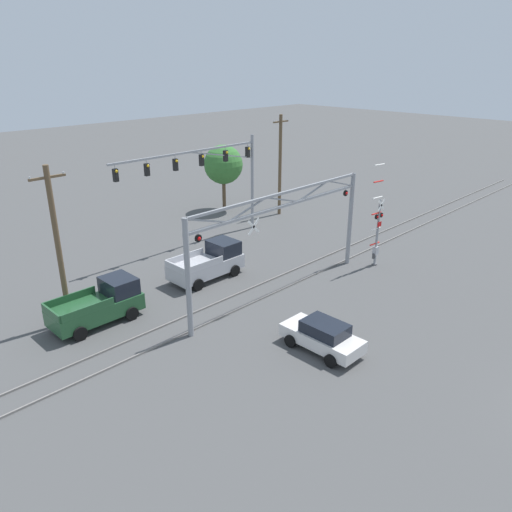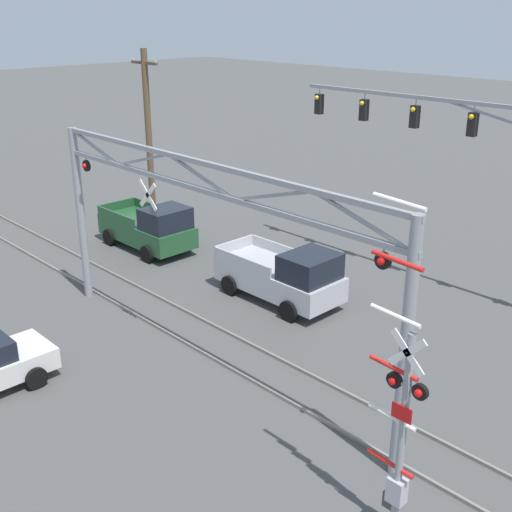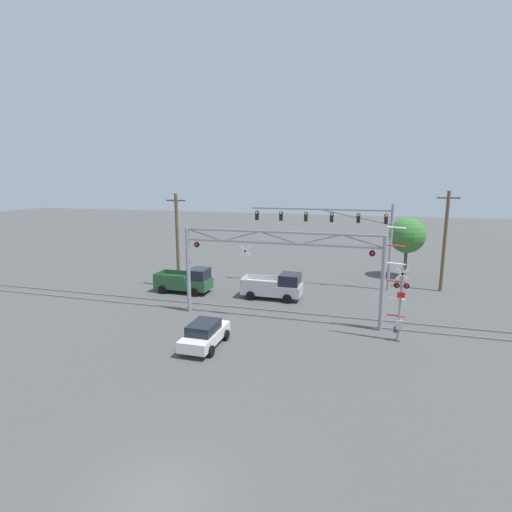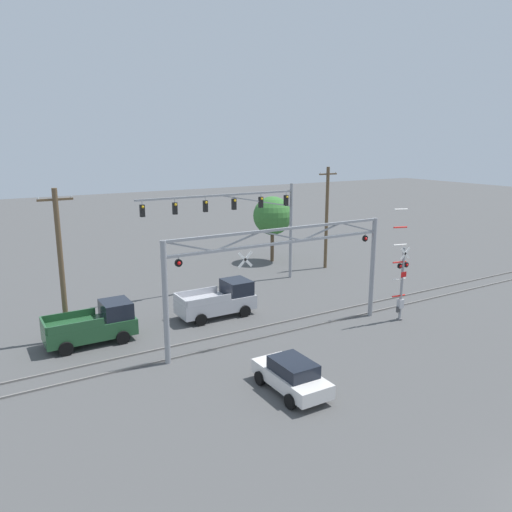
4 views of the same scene
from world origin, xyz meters
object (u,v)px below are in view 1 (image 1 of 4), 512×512
Objects in this scene: pickup_truck_lead at (210,262)px; background_tree_beyond_span at (223,165)px; pickup_truck_following at (100,304)px; utility_pole_right at (280,164)px; traffic_signal_span at (216,168)px; utility_pole_left at (58,246)px; sedan_waiting at (323,336)px; crossing_gantry at (282,227)px; crossing_signal_mast at (377,231)px.

background_tree_beyond_span is (10.73, 10.64, 3.20)m from pickup_truck_lead.
pickup_truck_following is 0.55× the size of utility_pole_right.
pickup_truck_lead is at bearing -135.23° from traffic_signal_span.
utility_pole_left is at bearing 139.55° from pickup_truck_following.
utility_pole_right reaches higher than traffic_signal_span.
utility_pole_right reaches higher than background_tree_beyond_span.
crossing_gantry is at bearing 60.50° from sedan_waiting.
crossing_gantry reaches higher than pickup_truck_lead.
utility_pole_right is (22.53, 5.45, 0.13)m from utility_pole_left.
pickup_truck_lead is at bearing -135.24° from background_tree_beyond_span.
traffic_signal_span is (3.84, 10.07, 1.33)m from crossing_gantry.
utility_pole_right is (4.28, 12.64, 2.07)m from crossing_signal_mast.
sedan_waiting is 0.46× the size of utility_pole_right.
sedan_waiting is at bearing -56.71° from utility_pole_left.
sedan_waiting is at bearing -99.55° from pickup_truck_lead.
sedan_waiting is 24.74m from background_tree_beyond_span.
pickup_truck_lead is (-5.22, -5.18, -4.50)m from traffic_signal_span.
crossing_signal_mast is 13.50m from utility_pole_right.
background_tree_beyond_span is (5.51, 5.46, -1.30)m from traffic_signal_span.
crossing_gantry is at bearing -121.05° from background_tree_beyond_span.
pickup_truck_following is 21.79m from background_tree_beyond_span.
pickup_truck_following is at bearing -157.07° from traffic_signal_span.
background_tree_beyond_span is at bearing 44.76° from pickup_truck_lead.
utility_pole_left reaches higher than traffic_signal_span.
traffic_signal_span is 14.85m from pickup_truck_following.
sedan_waiting is at bearing -59.04° from pickup_truck_following.
utility_pole_left is 1.41× the size of background_tree_beyond_span.
utility_pole_right is (21.22, 6.56, 3.49)m from pickup_truck_following.
pickup_truck_following is 3.77m from utility_pole_left.
sedan_waiting is 22.83m from utility_pole_right.
traffic_signal_span is 8.31m from utility_pole_right.
utility_pole_left is (-10.50, 5.66, 0.19)m from crossing_gantry.
traffic_signal_span is at bearing 22.93° from pickup_truck_following.
utility_pole_left is at bearing -153.56° from background_tree_beyond_span.
pickup_truck_lead and pickup_truck_following have the same top height.
utility_pole_right is at bearing 13.60° from utility_pole_left.
crossing_signal_mast is 1.47× the size of pickup_truck_following.
utility_pole_right is at bearing 7.28° from traffic_signal_span.
utility_pole_right is at bearing 47.69° from sedan_waiting.
pickup_truck_lead is (-1.38, 4.89, -3.17)m from crossing_gantry.
traffic_signal_span is at bearing -135.25° from background_tree_beyond_span.
utility_pole_left is (-7.36, 11.21, 3.59)m from sedan_waiting.
utility_pole_left reaches higher than crossing_gantry.
pickup_truck_lead is 1.02× the size of pickup_truck_following.
sedan_waiting is at bearing -159.72° from crossing_signal_mast.
pickup_truck_lead is (-9.13, 6.41, -1.43)m from crossing_signal_mast.
traffic_signal_span is 7.87m from background_tree_beyond_span.
utility_pole_left reaches higher than pickup_truck_lead.
crossing_gantry is at bearing -137.26° from utility_pole_right.
pickup_truck_following is at bearing -40.45° from utility_pole_left.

